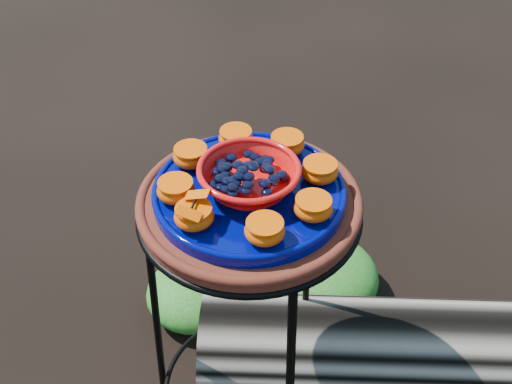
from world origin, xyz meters
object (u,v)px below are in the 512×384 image
Objects in this scene: terracotta_saucer at (249,205)px; driftwood_log at (505,358)px; plant_stand at (250,332)px; cobalt_plate at (249,194)px; red_bowl at (249,178)px.

driftwood_log is at bearing 46.44° from terracotta_saucer.
cobalt_plate reaches higher than plant_stand.
red_bowl is at bearing 0.00° from terracotta_saucer.
terracotta_saucer is (0.00, 0.00, 0.37)m from plant_stand.
terracotta_saucer is at bearing 0.00° from red_bowl.
cobalt_plate is 0.87m from driftwood_log.
red_bowl reaches higher than plant_stand.
terracotta_saucer is 1.17× the size of cobalt_plate.
terracotta_saucer is at bearing -133.56° from driftwood_log.
red_bowl is at bearing 0.00° from cobalt_plate.
red_bowl is at bearing -133.56° from driftwood_log.
red_bowl is (0.00, 0.00, 0.06)m from terracotta_saucer.
cobalt_plate is 0.03m from red_bowl.
plant_stand is 0.47× the size of driftwood_log.
red_bowl reaches higher than terracotta_saucer.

